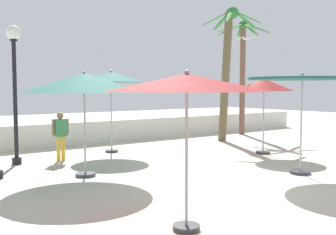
% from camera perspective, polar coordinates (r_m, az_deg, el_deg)
% --- Properties ---
extents(ground_plane, '(56.00, 56.00, 0.00)m').
position_cam_1_polar(ground_plane, '(10.09, 9.99, -8.92)').
color(ground_plane, beige).
extents(boundary_wall, '(25.20, 0.30, 0.92)m').
position_cam_1_polar(boundary_wall, '(16.74, -11.06, -2.14)').
color(boundary_wall, silver).
rests_on(boundary_wall, ground_plane).
extents(patio_umbrella_0, '(2.02, 2.02, 2.64)m').
position_cam_1_polar(patio_umbrella_0, '(14.34, 13.38, 4.37)').
color(patio_umbrella_0, '#333338').
rests_on(patio_umbrella_0, ground_plane).
extents(patio_umbrella_1, '(3.11, 3.11, 2.70)m').
position_cam_1_polar(patio_umbrella_1, '(10.54, -11.72, 4.77)').
color(patio_umbrella_1, '#333338').
rests_on(patio_umbrella_1, ground_plane).
extents(patio_umbrella_2, '(2.66, 2.66, 2.56)m').
position_cam_1_polar(patio_umbrella_2, '(6.36, 2.66, 4.71)').
color(patio_umbrella_2, '#333338').
rests_on(patio_umbrella_2, ground_plane).
extents(patio_umbrella_3, '(2.83, 2.83, 2.68)m').
position_cam_1_polar(patio_umbrella_3, '(11.20, 18.36, 4.55)').
color(patio_umbrella_3, '#333338').
rests_on(patio_umbrella_3, ground_plane).
extents(patio_umbrella_4, '(2.27, 2.27, 2.90)m').
position_cam_1_polar(patio_umbrella_4, '(14.42, -8.03, 5.58)').
color(patio_umbrella_4, '#333338').
rests_on(patio_umbrella_4, ground_plane).
extents(palm_tree_1, '(2.66, 2.57, 5.56)m').
position_cam_1_polar(palm_tree_1, '(20.30, 10.44, 7.64)').
color(palm_tree_1, brown).
rests_on(palm_tree_1, ground_plane).
extents(palm_tree_2, '(2.63, 2.72, 5.78)m').
position_cam_1_polar(palm_tree_2, '(17.75, 8.36, 8.08)').
color(palm_tree_2, brown).
rests_on(palm_tree_2, ground_plane).
extents(lamp_post_0, '(0.44, 0.44, 4.11)m').
position_cam_1_polar(lamp_post_0, '(12.81, -20.82, 6.24)').
color(lamp_post_0, black).
rests_on(lamp_post_0, ground_plane).
extents(guest_0, '(0.56, 0.26, 1.52)m').
position_cam_1_polar(guest_0, '(13.09, -14.90, -1.95)').
color(guest_0, gold).
rests_on(guest_0, ground_plane).
extents(seagull_0, '(0.54, 1.24, 0.16)m').
position_cam_1_polar(seagull_0, '(19.58, 10.75, 10.89)').
color(seagull_0, white).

